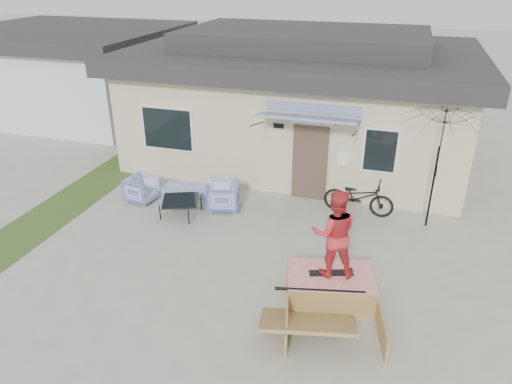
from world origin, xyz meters
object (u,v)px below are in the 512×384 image
(coffee_table, at_px, (181,207))
(bicycle, at_px, (359,193))
(armchair_left, at_px, (142,188))
(patio_umbrella, at_px, (437,161))
(loveseat, at_px, (189,185))
(skate_ramp, at_px, (330,287))
(skater, at_px, (334,232))
(skateboard, at_px, (331,272))
(armchair_right, at_px, (223,194))

(coffee_table, height_order, bicycle, bicycle)
(coffee_table, bearing_deg, armchair_left, 162.22)
(coffee_table, distance_m, patio_umbrella, 6.41)
(armchair_left, bearing_deg, patio_umbrella, -75.19)
(loveseat, xyz_separation_m, armchair_left, (-1.08, -0.73, 0.08))
(skate_ramp, relative_size, skater, 1.26)
(skate_ramp, xyz_separation_m, skateboard, (-0.01, 0.05, 0.30))
(loveseat, bearing_deg, skater, 134.43)
(patio_umbrella, distance_m, skater, 3.99)
(skater, bearing_deg, loveseat, -51.45)
(patio_umbrella, distance_m, skateboard, 4.15)
(loveseat, distance_m, skateboard, 5.67)
(patio_umbrella, xyz_separation_m, skate_ramp, (-1.83, -3.58, -1.47))
(bicycle, height_order, patio_umbrella, patio_umbrella)
(patio_umbrella, bearing_deg, loveseat, -178.80)
(coffee_table, relative_size, patio_umbrella, 0.36)
(skate_ramp, height_order, skateboard, skateboard)
(loveseat, xyz_separation_m, patio_umbrella, (6.38, 0.13, 1.45))
(armchair_right, height_order, skateboard, armchair_right)
(loveseat, relative_size, bicycle, 0.84)
(bicycle, height_order, skateboard, bicycle)
(armchair_right, bearing_deg, patio_umbrella, 83.35)
(armchair_left, bearing_deg, skate_ramp, -107.58)
(loveseat, distance_m, skate_ramp, 5.70)
(skate_ramp, bearing_deg, coffee_table, 139.20)
(armchair_left, relative_size, coffee_table, 0.85)
(bicycle, distance_m, patio_umbrella, 2.08)
(loveseat, xyz_separation_m, skateboard, (4.53, -3.39, 0.28))
(bicycle, height_order, skater, skater)
(loveseat, xyz_separation_m, armchair_right, (1.21, -0.50, 0.11))
(bicycle, bearing_deg, skater, -179.62)
(loveseat, distance_m, armchair_left, 1.30)
(patio_umbrella, xyz_separation_m, skateboard, (-1.84, -3.53, -1.17))
(skater, bearing_deg, armchair_right, -55.67)
(skateboard, relative_size, skater, 0.48)
(coffee_table, height_order, skateboard, skateboard)
(skate_ramp, distance_m, skater, 1.20)
(armchair_right, relative_size, coffee_table, 0.93)
(skate_ramp, relative_size, skateboard, 2.61)
(skateboard, bearing_deg, skate_ramp, -96.59)
(bicycle, bearing_deg, loveseat, 95.91)
(skate_ramp, bearing_deg, skateboard, 90.00)
(armchair_left, xyz_separation_m, skateboard, (5.61, -2.67, 0.19))
(loveseat, xyz_separation_m, skate_ramp, (4.54, -3.45, -0.02))
(armchair_right, bearing_deg, armchair_left, -98.10)
(armchair_left, bearing_deg, skater, -107.19)
(coffee_table, distance_m, bicycle, 4.62)
(bicycle, relative_size, skate_ramp, 0.83)
(patio_umbrella, bearing_deg, skateboard, -117.62)
(bicycle, bearing_deg, armchair_right, 105.29)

